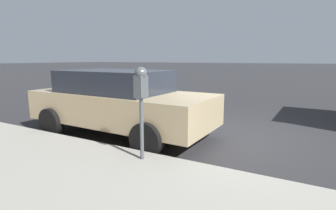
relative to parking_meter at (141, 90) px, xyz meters
The scene contains 3 objects.
ground_plane 2.87m from the parking_meter, 13.31° to the right, with size 220.00×220.00×0.00m, color #2B2B2D.
parking_meter is the anchor object (origin of this frame).
car_tan 2.14m from the parking_meter, 48.58° to the left, with size 2.08×4.32×1.49m.
Camera 1 is at (-5.79, -1.70, 1.74)m, focal length 28.00 mm.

